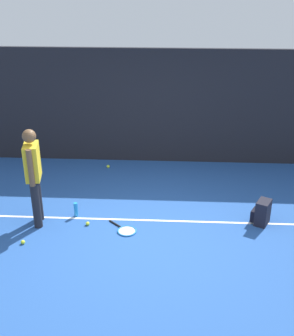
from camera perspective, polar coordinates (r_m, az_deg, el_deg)
name	(u,v)px	position (r m, az deg, el deg)	size (l,w,h in m)	color
ground_plane	(146,233)	(7.28, -0.17, -8.49)	(12.00, 12.00, 0.00)	#234C93
back_fence	(153,107)	(9.48, 0.86, 8.00)	(10.00, 0.10, 2.50)	black
court_line	(147,220)	(7.61, 0.00, -6.85)	(9.00, 0.05, 0.00)	white
tennis_player	(33,172)	(7.32, -14.66, -0.51)	(0.29, 0.52, 1.70)	black
tennis_racket	(126,230)	(7.33, -2.80, -8.14)	(0.57, 0.55, 0.03)	black
backpack	(262,213)	(7.67, 14.80, -5.68)	(0.37, 0.36, 0.44)	black
tennis_ball_by_fence	(88,224)	(7.53, -7.79, -7.23)	(0.07, 0.07, 0.07)	#CCE033
tennis_ball_mid_court	(108,166)	(9.55, -5.10, 0.21)	(0.07, 0.07, 0.07)	#CCE033
tennis_ball_far_left	(23,242)	(7.27, -15.94, -9.31)	(0.07, 0.07, 0.07)	#CCE033
water_bottle	(76,210)	(7.77, -9.30, -5.39)	(0.07, 0.07, 0.26)	#268CD8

